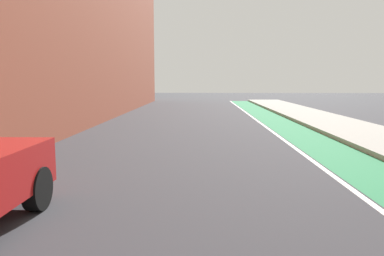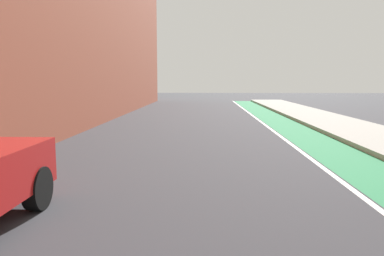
# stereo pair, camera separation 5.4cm
# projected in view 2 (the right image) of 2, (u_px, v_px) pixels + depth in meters

# --- Properties ---
(ground_plane) EXTENTS (98.72, 98.72, 0.00)m
(ground_plane) POSITION_uv_depth(u_px,v_px,m) (205.00, 140.00, 12.45)
(ground_plane) COLOR #38383D
(bike_lane_paint) EXTENTS (1.60, 44.87, 0.00)m
(bike_lane_paint) POSITION_uv_depth(u_px,v_px,m) (299.00, 132.00, 14.30)
(bike_lane_paint) COLOR #2D8451
(bike_lane_paint) RESTS_ON ground
(lane_divider_stripe) EXTENTS (0.12, 44.87, 0.00)m
(lane_divider_stripe) POSITION_uv_depth(u_px,v_px,m) (275.00, 132.00, 14.33)
(lane_divider_stripe) COLOR white
(lane_divider_stripe) RESTS_ON ground
(sidewalk_right) EXTENTS (2.91, 44.87, 0.14)m
(sidewalk_right) POSITION_uv_depth(u_px,v_px,m) (360.00, 131.00, 14.21)
(sidewalk_right) COLOR #A8A59E
(sidewalk_right) RESTS_ON ground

